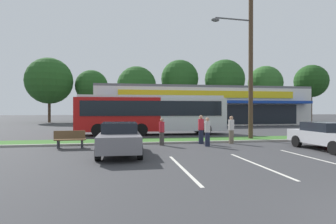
{
  "coord_description": "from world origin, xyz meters",
  "views": [
    {
      "loc": [
        -5.23,
        -3.29,
        2.02
      ],
      "look_at": [
        -1.61,
        18.1,
        1.89
      ],
      "focal_mm": 28.8,
      "sensor_mm": 36.0,
      "label": 1
    }
  ],
  "objects": [
    {
      "name": "grass_median",
      "position": [
        0.0,
        14.0,
        0.06
      ],
      "size": [
        56.0,
        2.2,
        0.12
      ],
      "primitive_type": "cube",
      "color": "#386B28",
      "rests_on": "ground_plane"
    },
    {
      "name": "curb_lip",
      "position": [
        0.0,
        12.78,
        0.06
      ],
      "size": [
        56.0,
        0.24,
        0.12
      ],
      "primitive_type": "cube",
      "color": "#99968C",
      "rests_on": "ground_plane"
    },
    {
      "name": "parking_stripe_0",
      "position": [
        -3.16,
        5.88,
        0.0
      ],
      "size": [
        0.12,
        4.8,
        0.01
      ],
      "primitive_type": "cube",
      "color": "silver",
      "rests_on": "ground_plane"
    },
    {
      "name": "parking_stripe_1",
      "position": [
        -0.27,
        6.02,
        0.0
      ],
      "size": [
        0.12,
        4.8,
        0.01
      ],
      "primitive_type": "cube",
      "color": "silver",
      "rests_on": "ground_plane"
    },
    {
      "name": "parking_stripe_2",
      "position": [
        2.72,
        6.83,
        0.0
      ],
      "size": [
        0.12,
        4.8,
        0.01
      ],
      "primitive_type": "cube",
      "color": "silver",
      "rests_on": "ground_plane"
    },
    {
      "name": "storefront_building",
      "position": [
        5.94,
        35.3,
        2.67
      ],
      "size": [
        29.27,
        11.94,
        5.32
      ],
      "color": "silver",
      "rests_on": "ground_plane"
    },
    {
      "name": "tree_far_left",
      "position": [
        -17.28,
        44.34,
        6.95
      ],
      "size": [
        7.67,
        7.67,
        10.8
      ],
      "color": "#473323",
      "rests_on": "ground_plane"
    },
    {
      "name": "tree_left",
      "position": [
        -10.58,
        45.65,
        6.28
      ],
      "size": [
        5.64,
        5.64,
        9.12
      ],
      "color": "#473323",
      "rests_on": "ground_plane"
    },
    {
      "name": "tree_mid_left",
      "position": [
        -2.85,
        42.35,
        6.11
      ],
      "size": [
        6.63,
        6.63,
        9.44
      ],
      "color": "#473323",
      "rests_on": "ground_plane"
    },
    {
      "name": "tree_mid",
      "position": [
        5.07,
        44.69,
        7.79
      ],
      "size": [
        6.79,
        6.79,
        11.2
      ],
      "color": "#473323",
      "rests_on": "ground_plane"
    },
    {
      "name": "tree_mid_right",
      "position": [
        12.99,
        42.9,
        7.58
      ],
      "size": [
        7.17,
        7.17,
        11.18
      ],
      "color": "#473323",
      "rests_on": "ground_plane"
    },
    {
      "name": "tree_right",
      "position": [
        21.39,
        43.74,
        7.17
      ],
      "size": [
        6.43,
        6.43,
        10.4
      ],
      "color": "#473323",
      "rests_on": "ground_plane"
    },
    {
      "name": "tree_far_right",
      "position": [
        29.93,
        42.32,
        7.53
      ],
      "size": [
        6.11,
        6.11,
        10.6
      ],
      "color": "#473323",
      "rests_on": "ground_plane"
    },
    {
      "name": "utility_pole",
      "position": [
        3.27,
        13.84,
        6.01
      ],
      "size": [
        3.02,
        2.4,
        11.3
      ],
      "color": "#4C3826",
      "rests_on": "ground_plane"
    },
    {
      "name": "city_bus",
      "position": [
        -2.8,
        19.09,
        1.77
      ],
      "size": [
        12.28,
        2.95,
        3.25
      ],
      "rotation": [
        0.0,
        0.0,
        -0.03
      ],
      "color": "#B71414",
      "rests_on": "ground_plane"
    },
    {
      "name": "bus_stop_bench",
      "position": [
        -8.0,
        11.76,
        0.5
      ],
      "size": [
        1.6,
        0.45,
        0.95
      ],
      "rotation": [
        0.0,
        0.0,
        3.14
      ],
      "color": "brown",
      "rests_on": "ground_plane"
    },
    {
      "name": "car_0",
      "position": [
        -5.36,
        9.3,
        0.76
      ],
      "size": [
        1.9,
        4.64,
        1.46
      ],
      "rotation": [
        0.0,
        0.0,
        -1.57
      ],
      "color": "slate",
      "rests_on": "ground_plane"
    },
    {
      "name": "car_1",
      "position": [
        5.07,
        8.85,
        0.73
      ],
      "size": [
        1.87,
        4.32,
        1.41
      ],
      "rotation": [
        0.0,
        0.0,
        -1.57
      ],
      "color": "#B7B7BC",
      "rests_on": "ground_plane"
    },
    {
      "name": "pedestrian_near_bench",
      "position": [
        -2.98,
        12.15,
        0.79
      ],
      "size": [
        0.32,
        0.32,
        1.57
      ],
      "rotation": [
        0.0,
        0.0,
        0.32
      ],
      "color": "#47423D",
      "rests_on": "ground_plane"
    },
    {
      "name": "pedestrian_by_pole",
      "position": [
        1.31,
        12.22,
        0.85
      ],
      "size": [
        0.34,
        0.34,
        1.69
      ],
      "rotation": [
        0.0,
        0.0,
        3.91
      ],
      "color": "#726651",
      "rests_on": "ground_plane"
    },
    {
      "name": "pedestrian_mid",
      "position": [
        -0.53,
        12.44,
        0.87
      ],
      "size": [
        0.35,
        0.35,
        1.73
      ],
      "rotation": [
        0.0,
        0.0,
        5.54
      ],
      "color": "#1E2338",
      "rests_on": "ground_plane"
    },
    {
      "name": "pedestrian_far",
      "position": [
        -0.52,
        11.26,
        0.82
      ],
      "size": [
        0.33,
        0.33,
        1.63
      ],
      "rotation": [
        0.0,
        0.0,
        5.14
      ],
      "color": "#1E2338",
      "rests_on": "ground_plane"
    }
  ]
}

